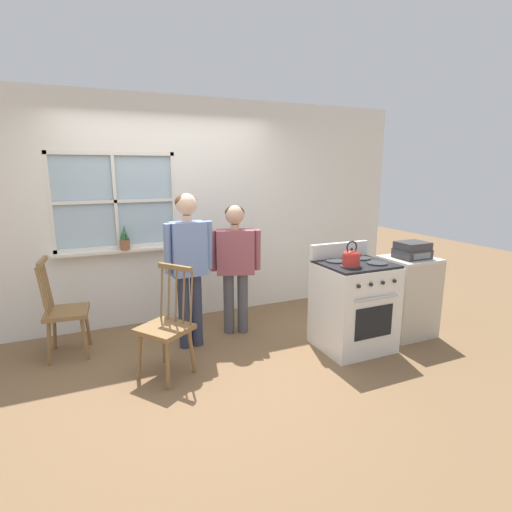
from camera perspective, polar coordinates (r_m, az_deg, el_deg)
ground_plane at (r=4.04m, az=-7.07°, el=-15.21°), size 16.00×16.00×0.00m
wall_back at (r=4.98m, az=-11.83°, el=6.04°), size 6.40×0.16×2.70m
chair_by_window at (r=3.76m, az=-12.69°, el=-9.94°), size 0.57×0.57×1.01m
chair_near_wall at (r=4.47m, az=-25.70°, el=-7.23°), size 0.45×0.46×1.01m
person_elderly_left at (r=4.14m, az=-9.65°, el=0.09°), size 0.51×0.24×1.63m
person_teen_center at (r=4.47m, az=-2.99°, el=-0.07°), size 0.57×0.33×1.48m
stove at (r=4.33m, az=13.74°, el=-6.77°), size 0.72×0.68×1.08m
kettle at (r=3.98m, az=13.46°, el=-0.17°), size 0.21×0.17×0.25m
potted_plant at (r=4.84m, az=-18.25°, el=2.17°), size 0.11×0.11×0.30m
side_counter at (r=4.86m, az=20.76°, el=-5.40°), size 0.55×0.50×0.90m
stereo at (r=4.71m, az=21.43°, el=0.78°), size 0.34×0.29×0.18m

